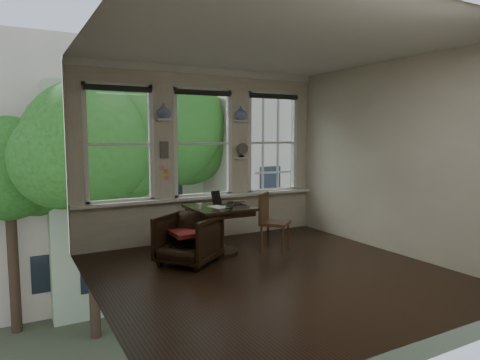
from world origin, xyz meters
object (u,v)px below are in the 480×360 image
table (220,230)px  side_chair_right (275,222)px  laptop (236,203)px  mug (199,206)px  armchair_left (188,239)px

table → side_chair_right: bearing=-16.6°
laptop → mug: mug is taller
table → side_chair_right: (0.86, -0.26, 0.09)m
table → laptop: 0.51m
table → mug: bearing=-171.8°
mug → laptop: bearing=8.6°
laptop → armchair_left: bearing=-151.4°
mug → side_chair_right: bearing=-9.5°
side_chair_right → mug: bearing=130.5°
armchair_left → mug: size_ratio=8.87×
side_chair_right → laptop: bearing=110.3°
armchair_left → side_chair_right: bearing=51.9°
table → laptop: (0.32, 0.05, 0.39)m
mug → table: bearing=8.2°
table → mug: 0.55m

